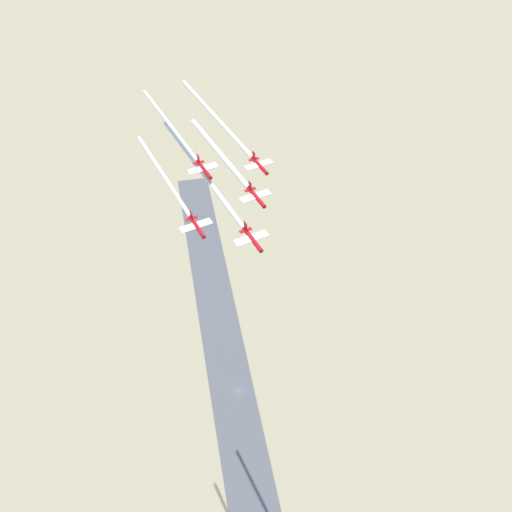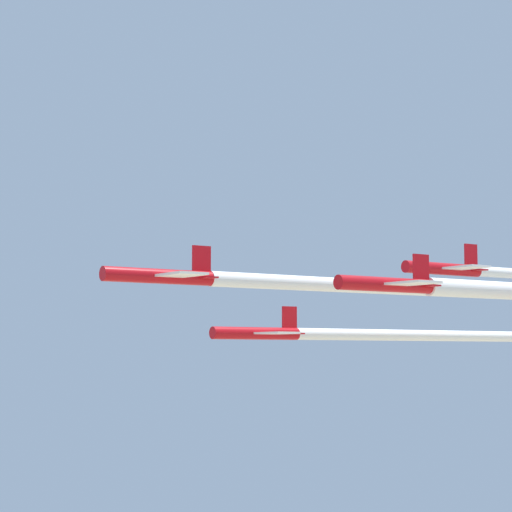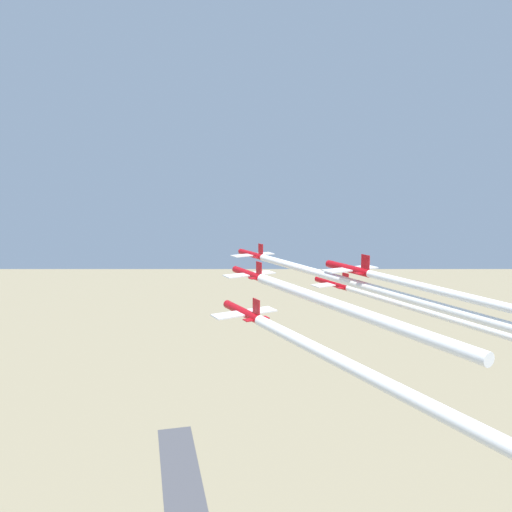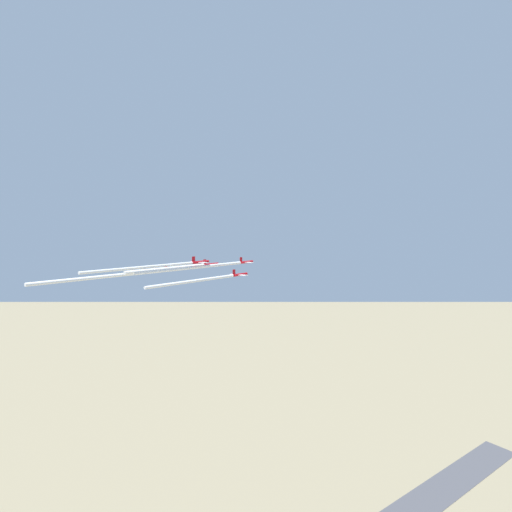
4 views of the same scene
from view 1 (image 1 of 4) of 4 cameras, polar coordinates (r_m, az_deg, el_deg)
The scene contains 12 objects.
ground_plane at distance 282.56m, azimuth -2.04°, elevation -15.10°, with size 3000.00×3000.00×0.00m, color gray.
runway_strip at distance 257.12m, azimuth -0.19°, elevation -26.96°, with size 331.32×430.55×0.20m.
jet_0 at distance 110.17m, azimuth -0.47°, elevation 2.01°, with size 8.12×8.34×2.82m.
jet_1 at distance 122.45m, azimuth -0.02°, elevation 6.83°, with size 8.12×8.34×2.82m.
jet_2 at distance 119.67m, azimuth -6.82°, elevation 3.45°, with size 8.12×8.34×2.82m.
jet_3 at distance 136.05m, azimuth 0.36°, elevation 10.37°, with size 8.12×8.34×2.82m.
jet_4 at distance 128.54m, azimuth -6.04°, elevation 9.89°, with size 8.12×8.34×2.82m.
smoke_trail_0 at distance 131.71m, azimuth -6.45°, elevation 9.84°, with size 19.69×48.87×1.11m.
smoke_trail_1 at distance 138.94m, azimuth -4.31°, elevation 11.81°, with size 14.41×34.70×1.33m.
smoke_trail_2 at distance 137.96m, azimuth -10.67°, elevation 9.26°, with size 15.43×38.02×1.01m.
smoke_trail_3 at distance 158.86m, azimuth -4.75°, elevation 15.67°, with size 19.50×48.21×1.19m.
smoke_trail_4 at distance 149.11m, azimuth -9.98°, elevation 14.76°, with size 16.36×40.62×0.91m.
Camera 1 is at (-99.39, -101.47, 244.27)m, focal length 35.00 mm.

